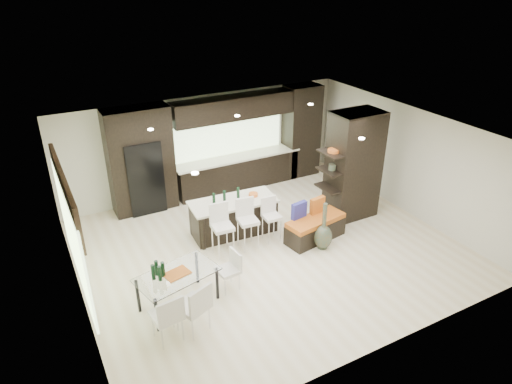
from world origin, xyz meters
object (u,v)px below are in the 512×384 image
stool_mid (248,229)px  chair_near (193,309)px  stool_right (271,224)px  kitchen_island (234,217)px  chair_far (167,318)px  chair_end (228,273)px  stool_left (223,236)px  bench (315,228)px  floor_vase (324,226)px  dining_table (178,290)px

stool_mid → chair_near: stool_mid is taller
stool_mid → stool_right: bearing=8.2°
kitchen_island → chair_near: (-2.03, -2.60, 0.04)m
chair_far → chair_end: size_ratio=1.17×
kitchen_island → chair_far: size_ratio=2.28×
kitchen_island → stool_mid: 0.74m
stool_left → chair_near: stool_left is taller
bench → stool_mid: bearing=155.4°
floor_vase → chair_far: floor_vase is taller
kitchen_island → stool_mid: bearing=-86.1°
stool_left → bench: bearing=-7.1°
stool_left → chair_end: (-0.40, -1.11, -0.11)m
stool_left → stool_mid: bearing=4.4°
stool_left → chair_end: bearing=-106.0°
stool_left → chair_near: size_ratio=1.05×
stool_mid → stool_right: stool_mid is taller
stool_left → stool_mid: (0.62, 0.01, -0.01)m
bench → dining_table: 3.63m
bench → stool_right: bearing=144.9°
dining_table → chair_end: size_ratio=1.95×
floor_vase → chair_near: bearing=-163.3°
floor_vase → chair_near: floor_vase is taller
stool_right → floor_vase: floor_vase is taller
chair_near → dining_table: bearing=68.4°
stool_left → floor_vase: bearing=-17.2°
chair_near → stool_right: bearing=13.8°
kitchen_island → stool_left: size_ratio=2.07×
bench → chair_near: (-3.56, -1.44, 0.18)m
stool_mid → bench: bearing=-9.3°
dining_table → chair_end: 1.01m
stool_left → bench: stool_left is taller
kitchen_island → chair_end: kitchen_island is taller
stool_left → floor_vase: floor_vase is taller
stool_left → chair_near: 2.33m
floor_vase → chair_far: size_ratio=1.28×
floor_vase → dining_table: (-3.50, -0.31, -0.21)m
kitchen_island → chair_near: bearing=-124.0°
chair_near → stool_mid: bearing=20.9°
stool_mid → bench: 1.60m
stool_left → chair_end: 1.19m
kitchen_island → chair_far: chair_far is taller
chair_far → stool_left: bearing=37.8°
kitchen_island → chair_end: bearing=-114.8°
stool_left → stool_mid: size_ratio=1.03×
stool_right → dining_table: size_ratio=0.58×
stool_right → chair_far: 3.63m
bench → stool_left: bearing=159.9°
chair_near → stool_left: bearing=31.0°
dining_table → chair_end: chair_end is taller
chair_far → dining_table: bearing=51.2°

